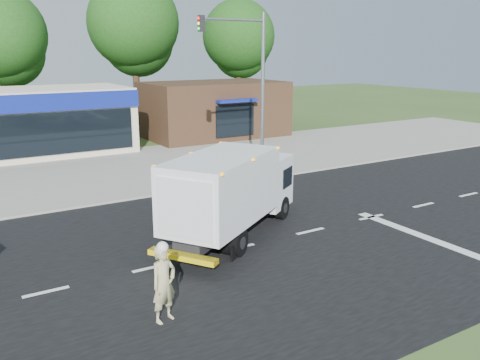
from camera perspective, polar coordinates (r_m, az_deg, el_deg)
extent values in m
plane|color=#385123|center=(18.33, 7.89, -5.75)|extent=(120.00, 120.00, 0.00)
cube|color=black|center=(18.33, 7.89, -5.73)|extent=(60.00, 14.00, 0.02)
cube|color=gray|center=(24.90, -4.06, -0.08)|extent=(60.00, 2.40, 0.12)
cube|color=gray|center=(30.05, -9.17, 2.20)|extent=(60.00, 9.00, 0.02)
cube|color=silver|center=(14.79, -20.96, -11.65)|extent=(1.20, 0.15, 0.01)
cube|color=silver|center=(15.48, -9.88, -9.65)|extent=(1.20, 0.15, 0.01)
cube|color=silver|center=(16.70, -0.20, -7.60)|extent=(1.20, 0.15, 0.01)
cube|color=silver|center=(18.33, 7.89, -5.69)|extent=(1.20, 0.15, 0.01)
cube|color=silver|center=(20.27, 14.51, -4.04)|extent=(1.20, 0.15, 0.01)
cube|color=silver|center=(22.45, 19.88, -2.66)|extent=(1.20, 0.15, 0.01)
cube|color=silver|center=(24.80, 24.27, -1.50)|extent=(1.20, 0.15, 0.01)
cube|color=silver|center=(18.45, 21.19, -6.43)|extent=(0.40, 7.00, 0.01)
cube|color=black|center=(16.82, -2.04, -5.16)|extent=(4.34, 3.29, 0.32)
cube|color=white|center=(19.42, 2.34, -0.07)|extent=(2.62, 2.66, 1.93)
cube|color=black|center=(20.15, 3.32, 1.00)|extent=(1.07, 1.53, 0.83)
cube|color=white|center=(16.43, -2.08, -0.94)|extent=(5.05, 4.36, 2.16)
cube|color=silver|center=(14.52, -6.28, -3.30)|extent=(1.06, 1.56, 1.74)
cube|color=yellow|center=(14.86, -6.47, -8.53)|extent=(1.48, 2.02, 0.17)
cube|color=orange|center=(16.19, -2.12, 2.67)|extent=(4.91, 4.29, 0.07)
cylinder|color=black|center=(20.06, 0.07, -2.49)|extent=(0.89, 0.71, 0.88)
cylinder|color=black|center=(19.42, 4.74, -3.12)|extent=(0.89, 0.71, 0.88)
cylinder|color=black|center=(16.79, -5.85, -6.01)|extent=(0.89, 0.71, 0.88)
cylinder|color=black|center=(15.97, -0.15, -7.02)|extent=(0.89, 0.71, 0.88)
imported|color=tan|center=(12.28, -8.55, -11.48)|extent=(0.80, 0.65, 1.90)
sphere|color=white|center=(11.91, -8.71, -7.50)|extent=(0.28, 0.28, 0.28)
cube|color=#382316|center=(38.05, -2.94, 7.95)|extent=(10.00, 6.00, 4.00)
cube|color=navy|center=(35.28, -0.52, 8.93)|extent=(3.00, 1.20, 0.20)
cube|color=black|center=(35.48, -0.56, 6.68)|extent=(3.00, 0.12, 2.20)
cylinder|color=gray|center=(25.22, 2.55, 9.23)|extent=(0.18, 0.18, 8.00)
cylinder|color=gray|center=(24.25, -0.85, 17.55)|extent=(3.40, 0.12, 0.12)
cube|color=black|center=(23.46, -4.37, 17.12)|extent=(0.25, 0.25, 0.70)
cylinder|color=#332114|center=(41.65, -24.73, 9.21)|extent=(0.56, 0.56, 6.86)
sphere|color=#1F4112|center=(41.56, -25.31, 14.58)|extent=(6.47, 6.47, 6.47)
sphere|color=#1F4112|center=(42.11, -24.51, 12.89)|extent=(5.10, 5.10, 5.10)
cylinder|color=#332114|center=(43.96, -11.58, 11.06)|extent=(0.56, 0.56, 7.84)
sphere|color=#1F4112|center=(43.94, -11.88, 16.90)|extent=(7.39, 7.39, 7.39)
sphere|color=#1F4112|center=(44.54, -11.38, 15.01)|extent=(5.82, 5.82, 5.82)
cylinder|color=#332114|center=(48.32, -0.14, 11.13)|extent=(0.56, 0.56, 7.00)
sphere|color=#1F4112|center=(48.25, -0.15, 15.87)|extent=(6.60, 6.60, 6.60)
sphere|color=#1F4112|center=(48.92, 0.06, 14.33)|extent=(5.20, 5.20, 5.20)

